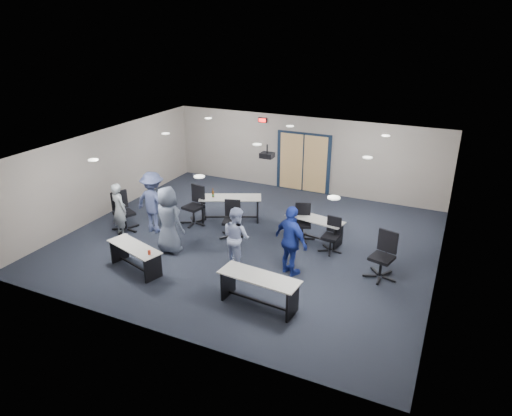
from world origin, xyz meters
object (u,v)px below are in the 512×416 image
at_px(chair_loose_right, 382,256).
at_px(person_lightblue, 236,237).
at_px(chair_loose_left, 124,212).
at_px(table_front_right, 259,286).
at_px(chair_back_b, 231,220).
at_px(table_back_left, 230,204).
at_px(chair_back_c, 303,223).
at_px(table_back_right, 315,225).
at_px(person_gray, 119,209).
at_px(chair_back_d, 331,235).
at_px(person_plaid, 169,220).
at_px(table_front_left, 135,254).
at_px(person_navy, 291,241).
at_px(chair_back_a, 193,206).
at_px(person_back, 153,202).

height_order(chair_loose_right, person_lightblue, person_lightblue).
bearing_deg(chair_loose_left, chair_loose_right, -61.36).
relative_size(table_front_right, chair_back_b, 1.72).
bearing_deg(table_back_left, table_front_right, -79.27).
xyz_separation_m(table_front_right, chair_back_b, (-2.12, 2.74, 0.04)).
bearing_deg(table_back_left, chair_back_c, -33.10).
height_order(table_back_right, person_gray, person_gray).
bearing_deg(chair_back_d, person_plaid, -150.65).
xyz_separation_m(table_front_left, table_front_right, (3.43, -0.11, 0.05)).
relative_size(table_back_left, chair_back_b, 1.84).
distance_m(table_back_left, person_lightblue, 2.81).
xyz_separation_m(chair_back_b, person_lightblue, (0.85, -1.33, 0.25)).
height_order(chair_back_b, chair_loose_left, chair_loose_left).
bearing_deg(person_navy, person_gray, 26.83).
bearing_deg(chair_back_c, chair_back_a, 166.35).
relative_size(table_front_left, chair_back_d, 1.78).
xyz_separation_m(table_front_right, chair_loose_left, (-5.20, 1.84, 0.08)).
xyz_separation_m(person_plaid, person_lightblue, (1.97, 0.09, -0.13)).
distance_m(chair_loose_left, person_lightblue, 3.96).
bearing_deg(person_back, table_front_right, 156.20).
xyz_separation_m(table_back_right, chair_loose_right, (2.09, -1.27, 0.12)).
bearing_deg(chair_back_a, chair_back_d, 10.35).
bearing_deg(table_front_right, chair_back_d, 82.13).
bearing_deg(chair_back_a, table_back_right, 17.62).
bearing_deg(chair_back_b, table_back_left, 102.87).
relative_size(chair_back_a, chair_back_b, 1.10).
bearing_deg(person_plaid, person_navy, -165.72).
height_order(table_back_left, chair_back_c, table_back_left).
bearing_deg(chair_back_a, table_front_left, -76.31).
bearing_deg(person_gray, chair_loose_left, -53.59).
xyz_separation_m(person_lightblue, person_navy, (1.41, 0.15, 0.11)).
relative_size(table_front_left, chair_loose_right, 1.45).
bearing_deg(person_back, chair_back_a, -126.91).
xyz_separation_m(table_front_left, person_gray, (-1.69, 1.46, 0.34)).
distance_m(table_back_left, person_gray, 3.29).
bearing_deg(table_front_right, chair_back_c, 98.63).
height_order(chair_back_b, chair_back_c, chair_back_b).
relative_size(table_front_right, chair_loose_left, 1.58).
height_order(chair_back_a, chair_loose_left, chair_back_a).
bearing_deg(chair_back_c, person_navy, -98.77).
bearing_deg(person_gray, chair_back_c, -139.67).
relative_size(table_front_left, table_back_left, 0.86).
relative_size(table_front_left, person_gray, 1.08).
distance_m(table_front_right, person_back, 4.89).
xyz_separation_m(chair_loose_right, person_gray, (-7.30, -0.73, 0.20)).
relative_size(chair_back_a, person_navy, 0.67).
relative_size(chair_back_b, person_lightblue, 0.68).
height_order(table_back_left, chair_loose_right, chair_loose_right).
bearing_deg(chair_loose_left, person_navy, -67.90).
xyz_separation_m(table_front_right, chair_back_a, (-3.61, 3.09, 0.09)).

